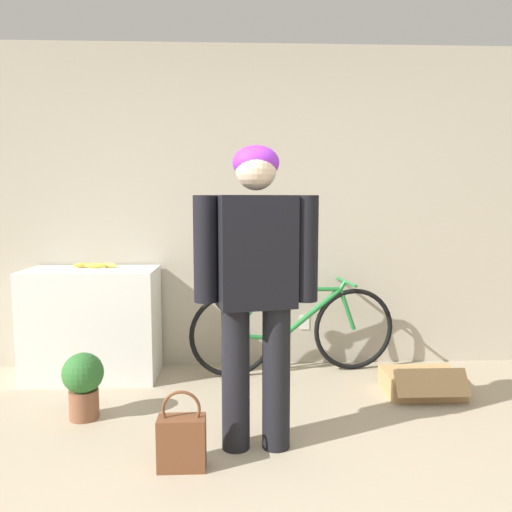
{
  "coord_description": "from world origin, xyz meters",
  "views": [
    {
      "loc": [
        -0.03,
        -1.61,
        1.36
      ],
      "look_at": [
        0.08,
        1.03,
        1.07
      ],
      "focal_mm": 35.0,
      "sensor_mm": 36.0,
      "label": 1
    }
  ],
  "objects": [
    {
      "name": "banana",
      "position": [
        -1.11,
        2.26,
        0.87
      ],
      "size": [
        0.35,
        0.1,
        0.04
      ],
      "color": "#EAD64C",
      "rests_on": "side_shelf"
    },
    {
      "name": "cardboard_box",
      "position": [
        1.29,
        1.76,
        0.08
      ],
      "size": [
        0.52,
        0.43,
        0.22
      ],
      "color": "tan",
      "rests_on": "ground_plane"
    },
    {
      "name": "side_shelf",
      "position": [
        -1.13,
        2.2,
        0.42
      ],
      "size": [
        0.98,
        0.5,
        0.85
      ],
      "color": "white",
      "rests_on": "ground_plane"
    },
    {
      "name": "person",
      "position": [
        0.08,
        1.03,
        0.97
      ],
      "size": [
        0.66,
        0.31,
        1.65
      ],
      "rotation": [
        0.0,
        0.0,
        0.21
      ],
      "color": "black",
      "rests_on": "ground_plane"
    },
    {
      "name": "bicycle",
      "position": [
        0.43,
        2.22,
        0.36
      ],
      "size": [
        1.64,
        0.46,
        0.74
      ],
      "rotation": [
        0.0,
        0.0,
        0.14
      ],
      "color": "black",
      "rests_on": "ground_plane"
    },
    {
      "name": "potted_plant",
      "position": [
        -0.98,
        1.44,
        0.24
      ],
      "size": [
        0.25,
        0.25,
        0.42
      ],
      "color": "brown",
      "rests_on": "ground_plane"
    },
    {
      "name": "wall_back",
      "position": [
        0.0,
        2.49,
        1.3
      ],
      "size": [
        8.0,
        0.07,
        2.6
      ],
      "color": "#B7AD99",
      "rests_on": "ground_plane"
    },
    {
      "name": "handbag",
      "position": [
        -0.3,
        0.82,
        0.15
      ],
      "size": [
        0.24,
        0.12,
        0.41
      ],
      "color": "brown",
      "rests_on": "ground_plane"
    }
  ]
}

